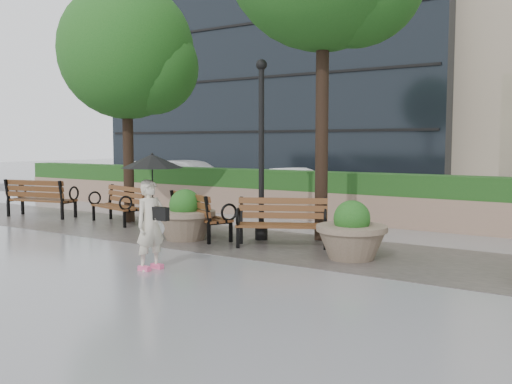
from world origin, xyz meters
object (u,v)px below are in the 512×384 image
Objects in this scene: bench_0 at (41,206)px; car_left at (193,178)px; bench_1 at (117,213)px; lamppost at (261,162)px; bench_3 at (282,233)px; planter_left at (185,220)px; pedestrian at (151,200)px; car_right at (297,186)px; bench_2 at (201,224)px; planter_right at (352,236)px.

car_left is (-0.48, 7.31, 0.40)m from bench_0.
lamppost is at bearing 14.46° from bench_1.
bench_3 is 0.50× the size of lamppost.
lamppost is at bearing 121.94° from bench_3.
pedestrian reaches higher than planter_left.
lamppost is 3.53m from pedestrian.
pedestrian reaches higher than bench_0.
car_right is at bearing 90.20° from bench_3.
bench_2 is 9.97m from car_left.
planter_left is at bearing -1.93° from bench_1.
car_right is at bearing 102.68° from planter_left.
bench_1 is at bearing -179.55° from car_right.
car_left is 1.33× the size of car_right.
bench_2 is (6.09, -0.18, -0.02)m from bench_0.
planter_left reaches higher than planter_right.
lamppost reaches higher than bench_2.
lamppost is (1.40, 0.94, 1.29)m from planter_left.
bench_2 is at bearing 35.77° from pedestrian.
pedestrian is at bearing -88.84° from lamppost.
planter_left is at bearing -156.13° from car_right.
lamppost is 10.57m from car_left.
lamppost is 8.00m from car_right.
lamppost is (4.61, -0.01, 1.45)m from bench_1.
bench_0 is 0.43× the size of car_left.
pedestrian reaches higher than bench_2.
bench_3 is (2.14, 0.02, -0.01)m from bench_2.
bench_2 is at bearing 77.83° from planter_left.
lamppost is 0.79× the size of car_left.
car_left is at bearing -24.12° from bench_2.
pedestrian is (4.68, -3.50, 0.90)m from bench_1.
pedestrian is (7.95, -10.47, 0.47)m from car_left.
bench_2 is 1.03× the size of bench_3.
planter_left is at bearing 102.45° from bench_2.
car_right is (1.37, 7.21, 0.33)m from bench_1.
car_left is at bearing 48.13° from pedestrian.
planter_right is at bearing -124.39° from car_left.
bench_2 is 1.04× the size of pedestrian.
bench_0 is 1.11× the size of bench_1.
car_left is (-7.88, 6.98, -1.02)m from lamppost.
pedestrian is (-2.47, -2.65, 0.76)m from planter_right.
planter_left is at bearing -138.26° from car_left.
bench_2 is 3.87m from planter_right.
bench_2 is (3.30, -0.52, 0.01)m from bench_1.
pedestrian is (3.31, -10.71, 0.57)m from car_right.
car_right is at bearing -51.36° from bench_2.
bench_0 is at bearing -158.39° from bench_1.
planter_left is 0.69× the size of pedestrian.
planter_left is at bearing 161.02° from bench_0.
bench_2 is at bearing -158.79° from lamppost.
bench_3 is 0.40× the size of car_left.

